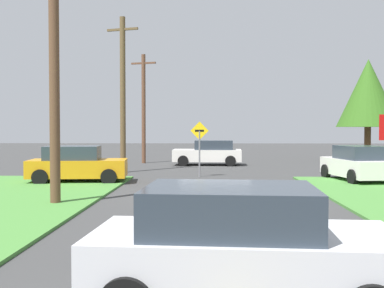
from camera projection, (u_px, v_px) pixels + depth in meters
name	position (u px, v px, depth m)	size (l,w,h in m)	color
ground_plane	(215.00, 196.00, 16.83)	(120.00, 120.00, 0.00)	#3A3A3A
lane_stripe_center	(222.00, 256.00, 8.84)	(0.20, 14.00, 0.01)	yellow
car_behind_on_main_road	(241.00, 248.00, 6.28)	(4.16, 2.31, 1.62)	silver
car_on_crossroad	(358.00, 164.00, 21.24)	(2.56, 4.26, 1.62)	white
car_approaching_junction	(209.00, 153.00, 30.96)	(4.47, 2.27, 1.62)	white
parked_car_near_building	(77.00, 164.00, 20.86)	(4.37, 2.46, 1.62)	orange
utility_pole_near	(54.00, 49.00, 14.62)	(1.80, 0.33, 9.49)	brown
utility_pole_mid	(123.00, 93.00, 25.64)	(1.77, 0.60, 8.41)	brown
utility_pole_far	(144.00, 107.00, 32.66)	(1.77, 0.60, 7.48)	brown
direction_sign	(200.00, 143.00, 23.29)	(0.90, 0.14, 2.73)	slate
oak_tree_left	(368.00, 93.00, 33.93)	(4.41, 4.41, 7.37)	brown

